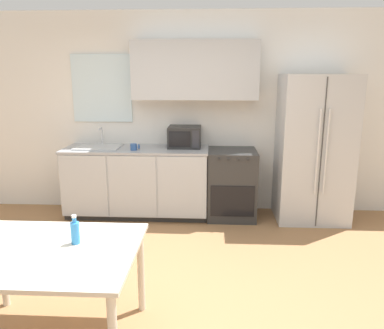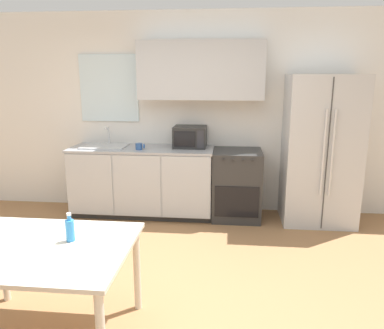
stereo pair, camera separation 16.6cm
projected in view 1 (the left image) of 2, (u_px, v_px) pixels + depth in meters
The scene contains 10 objects.
ground_plane at pixel (149, 297), 3.24m from camera, with size 12.00×12.00×0.00m, color #9E7047.
wall_back at pixel (176, 107), 5.11m from camera, with size 12.00×0.38×2.70m.
kitchen_counter at pixel (137, 182), 5.05m from camera, with size 1.91×0.66×0.93m.
oven_range at pixel (231, 184), 5.00m from camera, with size 0.63×0.64×0.91m.
refrigerator at pixel (314, 149), 4.81m from camera, with size 0.90×0.72×1.88m.
kitchen_sink at pixel (99, 146), 4.97m from camera, with size 0.58×0.46×0.25m.
microwave at pixel (185, 137), 4.97m from camera, with size 0.43×0.39×0.28m.
coffee_mug at pixel (134, 147), 4.80m from camera, with size 0.12×0.09×0.08m.
dining_table at pixel (44, 261), 2.54m from camera, with size 1.26×0.97×0.73m.
drink_bottle at pixel (75, 232), 2.59m from camera, with size 0.06×0.06×0.21m.
Camera 1 is at (0.52, -2.86, 1.88)m, focal length 35.00 mm.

